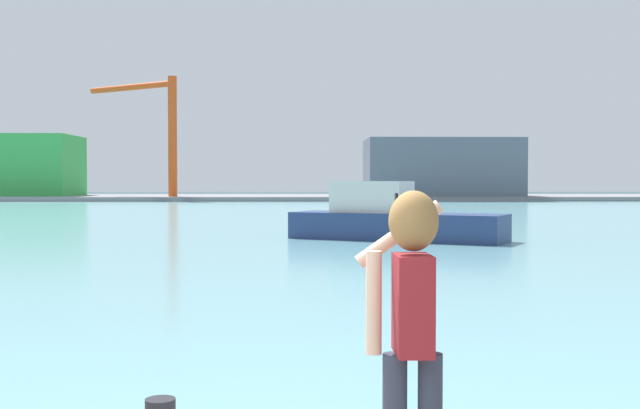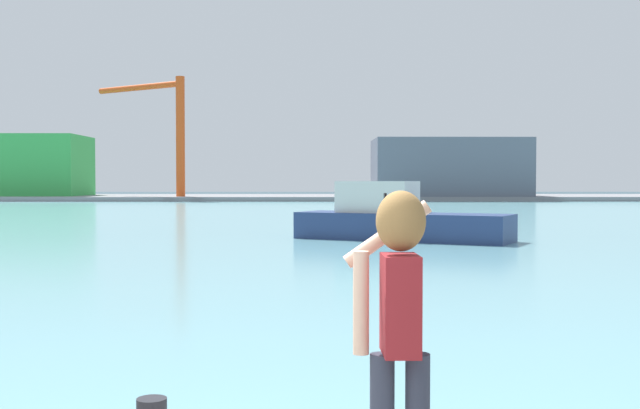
# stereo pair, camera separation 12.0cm
# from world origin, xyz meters

# --- Properties ---
(ground_plane) EXTENTS (220.00, 220.00, 0.00)m
(ground_plane) POSITION_xyz_m (0.00, 50.00, 0.00)
(ground_plane) COLOR #334751
(harbor_water) EXTENTS (140.00, 100.00, 0.02)m
(harbor_water) POSITION_xyz_m (0.00, 52.00, 0.01)
(harbor_water) COLOR #6BA8B2
(harbor_water) RESTS_ON ground_plane
(far_shore_dock) EXTENTS (140.00, 20.00, 0.52)m
(far_shore_dock) POSITION_xyz_m (0.00, 92.00, 0.26)
(far_shore_dock) COLOR gray
(far_shore_dock) RESTS_ON ground_plane
(person_photographer) EXTENTS (0.52, 0.55, 1.74)m
(person_photographer) POSITION_xyz_m (1.15, 0.65, 1.54)
(person_photographer) COLOR #2D3342
(person_photographer) RESTS_ON quay_promenade
(boat_moored) EXTENTS (8.32, 5.79, 2.24)m
(boat_moored) POSITION_xyz_m (3.92, 26.14, 0.80)
(boat_moored) COLOR navy
(boat_moored) RESTS_ON harbor_water
(warehouse_left) EXTENTS (13.26, 10.18, 7.19)m
(warehouse_left) POSITION_xyz_m (-33.30, 91.02, 4.11)
(warehouse_left) COLOR green
(warehouse_left) RESTS_ON far_shore_dock
(warehouse_right) EXTENTS (17.48, 10.15, 6.61)m
(warehouse_right) POSITION_xyz_m (16.71, 87.48, 3.82)
(warehouse_right) COLOR slate
(warehouse_right) RESTS_ON far_shore_dock
(port_crane) EXTENTS (11.59, 8.41, 13.48)m
(port_crane) POSITION_xyz_m (-15.79, 86.05, 9.20)
(port_crane) COLOR #D84C19
(port_crane) RESTS_ON far_shore_dock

